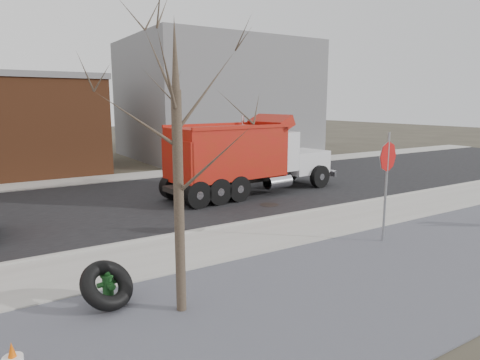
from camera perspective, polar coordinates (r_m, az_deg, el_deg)
ground at (r=11.85m, az=1.23°, el=-8.33°), size 120.00×120.00×0.00m
gravel_verge at (r=9.32m, az=13.49°, el=-13.86°), size 60.00×5.00×0.03m
sidewalk at (r=12.04m, az=0.57°, el=-7.88°), size 60.00×2.50×0.06m
curb at (r=13.10m, az=-2.52°, el=-6.26°), size 60.00×0.15×0.11m
road at (r=17.27m, az=-10.34°, el=-2.50°), size 60.00×9.40×0.02m
far_sidewalk at (r=22.57m, az=-15.76°, el=0.33°), size 60.00×2.00×0.06m
building_grey at (r=31.30m, az=-3.16°, el=10.68°), size 12.00×10.00×8.00m
bare_tree at (r=7.42m, az=-8.40°, el=6.40°), size 3.20×3.20×5.20m
fire_hydrant at (r=8.80m, az=-17.19°, el=-13.22°), size 0.42×0.41×0.74m
truck_tire at (r=8.53m, az=-17.31°, el=-13.23°), size 1.27×1.21×0.92m
stop_sign at (r=12.08m, az=19.01°, el=1.41°), size 0.81×0.18×3.01m
dump_truck_red_a at (r=17.70m, az=0.88°, el=3.36°), size 8.07×2.85×3.23m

